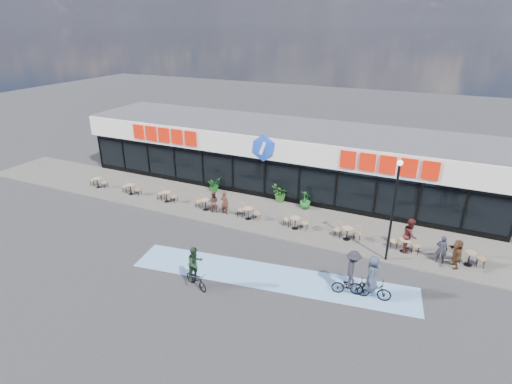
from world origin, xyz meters
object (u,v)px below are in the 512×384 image
potted_plant_right (305,200)px  cyclist_a (371,282)px  patron_left (225,203)px  cyclist_b (352,276)px  lamp_post (394,203)px  patron_right (213,202)px  potted_plant_left (214,184)px  potted_plant_mid (280,193)px  pedestrian_b (410,235)px  pedestrian_a (457,254)px  pedestrian_c (442,249)px  bistro_set_0 (99,181)px

potted_plant_right → cyclist_a: bearing=-53.7°
patron_left → potted_plant_right: bearing=-147.0°
cyclist_a → cyclist_b: (-0.85, -0.14, 0.19)m
lamp_post → cyclist_b: lamp_post is taller
lamp_post → patron_right: bearing=173.8°
potted_plant_left → patron_right: bearing=-60.7°
potted_plant_mid → patron_right: 4.66m
pedestrian_b → potted_plant_left: bearing=78.2°
potted_plant_left → pedestrian_b: 13.94m
pedestrian_a → patron_right: bearing=-108.3°
pedestrian_a → cyclist_b: cyclist_b is taller
lamp_post → pedestrian_c: (2.55, 0.85, -2.45)m
patron_right → cyclist_a: bearing=142.1°
potted_plant_left → pedestrian_b: size_ratio=0.57×
pedestrian_c → potted_plant_left: bearing=-12.9°
lamp_post → potted_plant_mid: size_ratio=4.41×
bistro_set_0 → patron_right: size_ratio=1.08×
pedestrian_a → cyclist_a: bearing=-56.5°
potted_plant_left → patron_right: (1.68, -2.99, 0.18)m
potted_plant_right → pedestrian_c: bearing=-21.6°
pedestrian_a → cyclist_b: size_ratio=0.68×
patron_left → pedestrian_c: size_ratio=0.98×
lamp_post → bistro_set_0: lamp_post is taller
lamp_post → bistro_set_0: bearing=176.5°
lamp_post → pedestrian_c: size_ratio=3.52×
patron_right → pedestrian_b: size_ratio=0.76×
pedestrian_b → patron_left: bearing=90.5°
potted_plant_mid → cyclist_a: size_ratio=0.57×
potted_plant_left → cyclist_a: size_ratio=0.49×
pedestrian_b → potted_plant_mid: bearing=70.4°
potted_plant_mid → pedestrian_b: bearing=-19.2°
pedestrian_a → pedestrian_b: bearing=-123.5°
potted_plant_right → bistro_set_0: bearing=-169.4°
patron_left → pedestrian_c: pedestrian_c is taller
pedestrian_c → pedestrian_a: bearing=168.7°
potted_plant_right → patron_right: 6.02m
pedestrian_a → pedestrian_b: size_ratio=0.82×
patron_left → pedestrian_a: 13.49m
patron_right → bistro_set_0: bearing=-15.4°
bistro_set_0 → patron_left: 10.74m
bistro_set_0 → potted_plant_mid: bearing=13.2°
cyclist_a → lamp_post: bearing=86.0°
potted_plant_right → pedestrian_a: pedestrian_a is taller
patron_left → cyclist_b: (9.15, -4.80, 0.15)m
patron_right → pedestrian_b: (11.98, 0.23, 0.23)m
cyclist_b → bistro_set_0: bearing=166.3°
potted_plant_left → patron_right: size_ratio=0.75×
pedestrian_b → pedestrian_c: 1.70m
patron_right → pedestrian_b: bearing=166.3°
patron_left → cyclist_b: cyclist_b is taller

